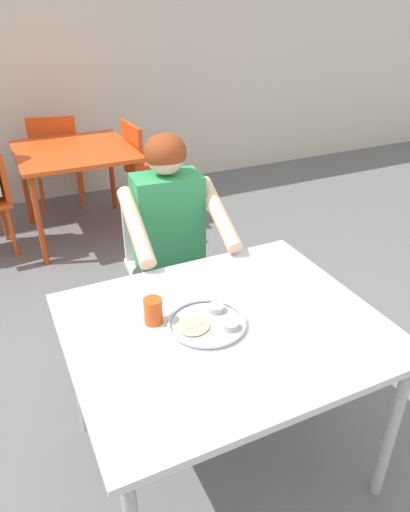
% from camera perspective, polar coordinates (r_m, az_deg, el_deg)
% --- Properties ---
extents(ground_plane, '(12.00, 12.00, 0.05)m').
position_cam_1_polar(ground_plane, '(2.27, 2.40, -24.49)').
color(ground_plane, slate).
extents(back_wall, '(12.00, 0.12, 3.40)m').
position_cam_1_polar(back_wall, '(4.76, -19.53, 26.55)').
color(back_wall, silver).
rests_on(back_wall, ground).
extents(table_foreground, '(1.13, 0.95, 0.74)m').
position_cam_1_polar(table_foreground, '(1.80, 2.34, -9.93)').
color(table_foreground, silver).
rests_on(table_foreground, ground).
extents(thali_tray, '(0.29, 0.29, 0.03)m').
position_cam_1_polar(thali_tray, '(1.74, 0.30, -8.05)').
color(thali_tray, '#B7BABF').
rests_on(thali_tray, table_foreground).
extents(drinking_cup, '(0.07, 0.07, 0.10)m').
position_cam_1_polar(drinking_cup, '(1.74, -6.30, -6.53)').
color(drinking_cup, '#D84C19').
rests_on(drinking_cup, table_foreground).
extents(chair_foreground, '(0.43, 0.47, 0.86)m').
position_cam_1_polar(chair_foreground, '(2.67, -5.14, -0.20)').
color(chair_foreground, silver).
rests_on(chair_foreground, ground).
extents(diner_foreground, '(0.52, 0.58, 1.23)m').
position_cam_1_polar(diner_foreground, '(2.37, -3.82, 2.35)').
color(diner_foreground, '#2E2E2E').
rests_on(diner_foreground, ground).
extents(table_background_red, '(0.89, 0.94, 0.73)m').
position_cam_1_polar(table_background_red, '(3.96, -15.49, 11.28)').
color(table_background_red, '#E04C19').
rests_on(table_background_red, ground).
extents(chair_red_right, '(0.44, 0.45, 0.88)m').
position_cam_1_polar(chair_red_right, '(4.13, -7.17, 10.80)').
color(chair_red_right, '#E44617').
rests_on(chair_red_right, ground).
extents(chair_red_far, '(0.52, 0.52, 0.87)m').
position_cam_1_polar(chair_red_far, '(4.62, -17.52, 11.66)').
color(chair_red_far, '#E84C19').
rests_on(chair_red_far, ground).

